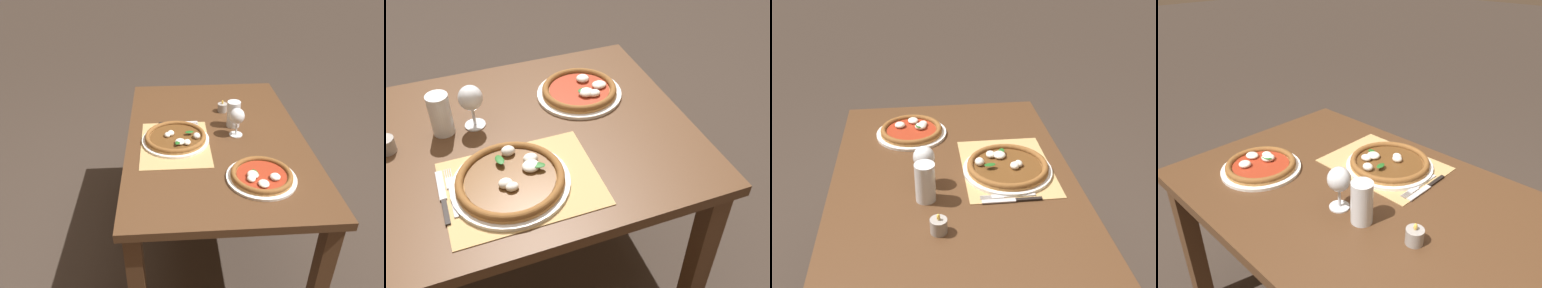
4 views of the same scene
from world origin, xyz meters
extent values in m
plane|color=#382D26|center=(0.00, 0.00, 0.00)|extent=(24.00, 24.00, 0.00)
cube|color=#4C301C|center=(0.00, 0.00, 0.72)|extent=(1.39, 0.92, 0.04)
cube|color=#4C301C|center=(0.64, -0.40, 0.35)|extent=(0.07, 0.07, 0.70)
cube|color=#4C301C|center=(0.64, 0.40, 0.35)|extent=(0.07, 0.07, 0.70)
cube|color=tan|center=(0.07, -0.21, 0.74)|extent=(0.45, 0.35, 0.00)
cylinder|color=white|center=(0.04, -0.21, 0.75)|extent=(0.35, 0.35, 0.01)
cylinder|color=#B77F42|center=(0.04, -0.21, 0.76)|extent=(0.31, 0.31, 0.01)
torus|color=brown|center=(0.04, -0.21, 0.77)|extent=(0.31, 0.31, 0.02)
cylinder|color=brown|center=(0.04, -0.21, 0.77)|extent=(0.26, 0.26, 0.00)
ellipsoid|color=silver|center=(0.02, -0.23, 0.78)|extent=(0.04, 0.04, 0.03)
ellipsoid|color=silver|center=(0.06, -0.10, 0.78)|extent=(0.04, 0.04, 0.03)
ellipsoid|color=silver|center=(0.04, -0.25, 0.78)|extent=(0.04, 0.03, 0.02)
ellipsoid|color=silver|center=(0.12, -0.16, 0.78)|extent=(0.04, 0.04, 0.03)
ellipsoid|color=silver|center=(0.11, -0.19, 0.78)|extent=(0.05, 0.05, 0.03)
ellipsoid|color=#1E5B1E|center=(0.13, -0.20, 0.79)|extent=(0.05, 0.04, 0.00)
ellipsoid|color=#1E5B1E|center=(0.03, -0.14, 0.79)|extent=(0.03, 0.05, 0.00)
cylinder|color=white|center=(0.39, 0.16, 0.75)|extent=(0.31, 0.31, 0.01)
cylinder|color=#B77F42|center=(0.39, 0.16, 0.76)|extent=(0.27, 0.27, 0.01)
torus|color=brown|center=(0.39, 0.16, 0.77)|extent=(0.27, 0.27, 0.02)
cylinder|color=maroon|center=(0.39, 0.16, 0.76)|extent=(0.22, 0.22, 0.00)
ellipsoid|color=silver|center=(0.43, 0.10, 0.77)|extent=(0.05, 0.04, 0.02)
ellipsoid|color=silver|center=(0.40, 0.11, 0.77)|extent=(0.05, 0.05, 0.03)
ellipsoid|color=silver|center=(0.43, 0.21, 0.77)|extent=(0.05, 0.05, 0.03)
ellipsoid|color=silver|center=(0.47, 0.15, 0.77)|extent=(0.05, 0.05, 0.02)
ellipsoid|color=#1E5B1E|center=(0.40, 0.12, 0.78)|extent=(0.05, 0.03, 0.00)
cylinder|color=silver|center=(0.00, 0.11, 0.74)|extent=(0.07, 0.07, 0.00)
cylinder|color=silver|center=(0.00, 0.11, 0.78)|extent=(0.01, 0.01, 0.06)
ellipsoid|color=silver|center=(0.00, 0.11, 0.85)|extent=(0.08, 0.08, 0.08)
ellipsoid|color=#C17019|center=(0.00, 0.11, 0.84)|extent=(0.07, 0.07, 0.05)
cylinder|color=silver|center=(-0.10, 0.11, 0.81)|extent=(0.07, 0.07, 0.15)
cylinder|color=black|center=(-0.10, 0.11, 0.80)|extent=(0.07, 0.07, 0.12)
cylinder|color=silver|center=(-0.10, 0.11, 0.86)|extent=(0.07, 0.07, 0.02)
cube|color=#B7B7BC|center=(-0.12, -0.22, 0.75)|extent=(0.01, 0.12, 0.00)
cube|color=#B7B7BC|center=(-0.12, -0.14, 0.75)|extent=(0.02, 0.05, 0.00)
cylinder|color=#B7B7BC|center=(-0.11, -0.10, 0.75)|extent=(0.00, 0.04, 0.00)
cylinder|color=#B7B7BC|center=(-0.12, -0.10, 0.75)|extent=(0.00, 0.04, 0.00)
cylinder|color=#B7B7BC|center=(-0.13, -0.10, 0.75)|extent=(0.00, 0.04, 0.00)
cylinder|color=#B7B7BC|center=(-0.13, -0.10, 0.75)|extent=(0.00, 0.04, 0.00)
cube|color=black|center=(-0.15, -0.25, 0.75)|extent=(0.01, 0.10, 0.01)
cube|color=#B7B7BC|center=(-0.15, -0.14, 0.75)|extent=(0.02, 0.12, 0.00)
cylinder|color=gray|center=(-0.28, 0.08, 0.77)|extent=(0.06, 0.06, 0.05)
cylinder|color=silver|center=(-0.28, 0.08, 0.76)|extent=(0.04, 0.04, 0.03)
camera|label=1|loc=(1.70, -0.24, 1.74)|focal=35.00mm
camera|label=2|loc=(-0.10, -1.13, 1.67)|focal=42.00mm
camera|label=3|loc=(-1.40, 0.12, 1.69)|focal=42.00mm
camera|label=4|loc=(-0.74, 0.82, 1.51)|focal=35.00mm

